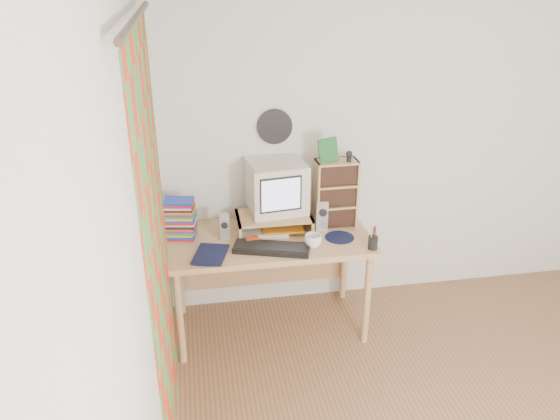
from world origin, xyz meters
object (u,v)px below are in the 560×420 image
object	(u,v)px
dvd_stack	(180,219)
cd_rack	(335,193)
keyboard	(272,248)
crt_monitor	(277,188)
desk	(268,250)
mug	(313,241)
diary	(195,252)

from	to	relation	value
dvd_stack	cd_rack	distance (m)	1.09
keyboard	cd_rack	size ratio (longest dim) A/B	1.02
crt_monitor	dvd_stack	bearing A→B (deg)	176.78
keyboard	crt_monitor	bearing A→B (deg)	91.73
desk	cd_rack	xyz separation A→B (m)	(0.49, 0.05, 0.38)
mug	dvd_stack	bearing A→B (deg)	161.26
crt_monitor	dvd_stack	size ratio (longest dim) A/B	1.34
keyboard	diary	xyz separation A→B (m)	(-0.50, 0.02, 0.01)
dvd_stack	mug	size ratio (longest dim) A/B	2.41
keyboard	mug	xyz separation A→B (m)	(0.28, 0.00, 0.03)
desk	mug	world-z (taller)	mug
desk	mug	distance (m)	0.41
keyboard	diary	size ratio (longest dim) A/B	2.06
mug	keyboard	bearing A→B (deg)	-179.71
dvd_stack	diary	xyz separation A→B (m)	(0.09, -0.27, -0.12)
keyboard	mug	world-z (taller)	mug
keyboard	diary	distance (m)	0.50
diary	keyboard	bearing A→B (deg)	13.85
desk	keyboard	size ratio (longest dim) A/B	2.80
desk	mug	bearing A→B (deg)	-43.72
keyboard	cd_rack	xyz separation A→B (m)	(0.50, 0.31, 0.23)
crt_monitor	keyboard	distance (m)	0.45
keyboard	mug	size ratio (longest dim) A/B	4.31
dvd_stack	cd_rack	xyz separation A→B (m)	(1.09, 0.01, 0.11)
crt_monitor	cd_rack	world-z (taller)	cd_rack
dvd_stack	mug	xyz separation A→B (m)	(0.86, -0.29, -0.09)
crt_monitor	cd_rack	distance (m)	0.41
desk	cd_rack	world-z (taller)	cd_rack
desk	mug	xyz separation A→B (m)	(0.27, -0.26, 0.18)
dvd_stack	diary	size ratio (longest dim) A/B	1.15
mug	diary	distance (m)	0.78
crt_monitor	keyboard	bearing A→B (deg)	-113.05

